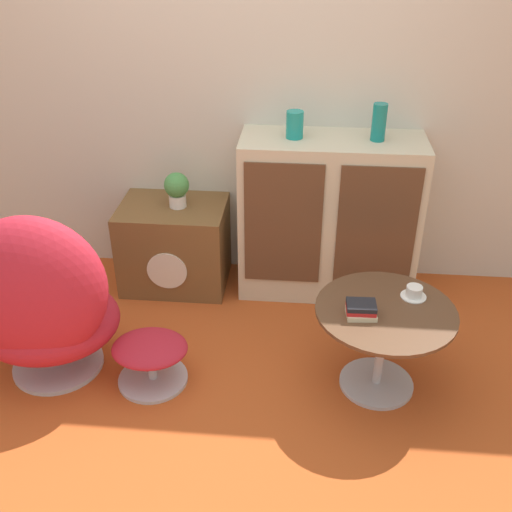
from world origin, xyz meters
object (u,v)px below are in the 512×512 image
at_px(tv_console, 175,245).
at_px(vase_inner_left, 379,122).
at_px(vase_leftmost, 295,125).
at_px(potted_plant, 177,188).
at_px(coffee_table, 383,332).
at_px(sideboard, 328,218).
at_px(ottoman, 150,354).
at_px(egg_chair, 41,307).
at_px(book_stack, 361,310).
at_px(teacup, 414,293).

bearing_deg(tv_console, vase_inner_left, 1.44).
relative_size(vase_leftmost, potted_plant, 0.70).
relative_size(coffee_table, potted_plant, 3.10).
bearing_deg(potted_plant, sideboard, 1.58).
bearing_deg(tv_console, ottoman, -85.96).
xyz_separation_m(vase_inner_left, potted_plant, (-1.14, -0.03, -0.42)).
distance_m(vase_leftmost, potted_plant, 0.79).
bearing_deg(potted_plant, tv_console, -178.75).
distance_m(vase_leftmost, vase_inner_left, 0.46).
bearing_deg(egg_chair, tv_console, 64.22).
bearing_deg(potted_plant, book_stack, -41.38).
bearing_deg(ottoman, teacup, 8.46).
height_order(vase_leftmost, teacup, vase_leftmost).
relative_size(vase_leftmost, teacup, 1.22).
distance_m(sideboard, ottoman, 1.33).
bearing_deg(egg_chair, potted_plant, 62.31).
bearing_deg(ottoman, coffee_table, 3.66).
bearing_deg(vase_inner_left, potted_plant, -178.55).
relative_size(egg_chair, ottoman, 2.50).
distance_m(tv_console, ottoman, 0.93).
distance_m(sideboard, vase_leftmost, 0.60).
relative_size(coffee_table, vase_leftmost, 4.42).
height_order(tv_console, book_stack, same).
xyz_separation_m(vase_inner_left, teacup, (0.16, -0.77, -0.58)).
bearing_deg(book_stack, ottoman, -179.16).
bearing_deg(ottoman, tv_console, 94.04).
xyz_separation_m(egg_chair, vase_leftmost, (1.17, 0.96, 0.62)).
relative_size(vase_inner_left, potted_plant, 0.95).
relative_size(egg_chair, vase_inner_left, 4.63).
height_order(sideboard, book_stack, sideboard).
xyz_separation_m(ottoman, teacup, (1.27, 0.19, 0.32)).
height_order(tv_console, vase_inner_left, vase_inner_left).
height_order(teacup, book_stack, book_stack).
distance_m(vase_inner_left, potted_plant, 1.21).
height_order(ottoman, book_stack, book_stack).
bearing_deg(sideboard, vase_inner_left, 0.94).
relative_size(egg_chair, book_stack, 6.62).
relative_size(tv_console, potted_plant, 2.99).
bearing_deg(vase_leftmost, teacup, -51.16).
bearing_deg(ottoman, sideboard, 47.50).
height_order(ottoman, vase_inner_left, vase_inner_left).
distance_m(sideboard, egg_chair, 1.68).
relative_size(tv_console, ottoman, 1.69).
xyz_separation_m(vase_leftmost, teacup, (0.62, -0.77, -0.56)).
distance_m(egg_chair, vase_inner_left, 1.99).
xyz_separation_m(sideboard, book_stack, (0.14, -0.94, 0.01)).
xyz_separation_m(ottoman, vase_inner_left, (1.11, 0.96, 0.91)).
relative_size(potted_plant, book_stack, 1.50).
bearing_deg(coffee_table, book_stack, -154.72).
bearing_deg(vase_leftmost, potted_plant, -177.59).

